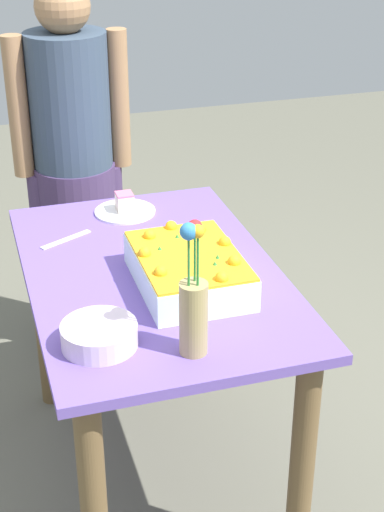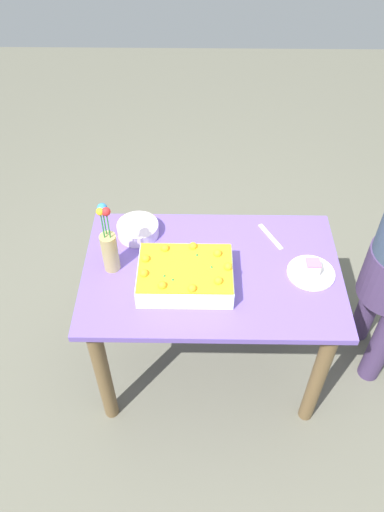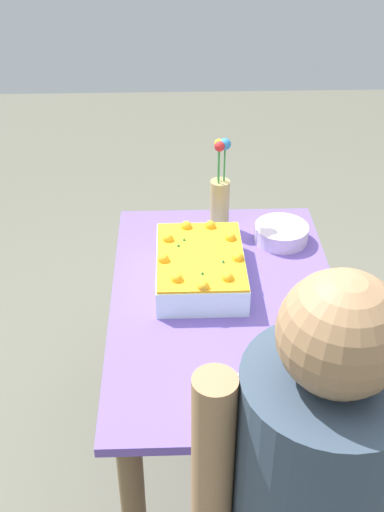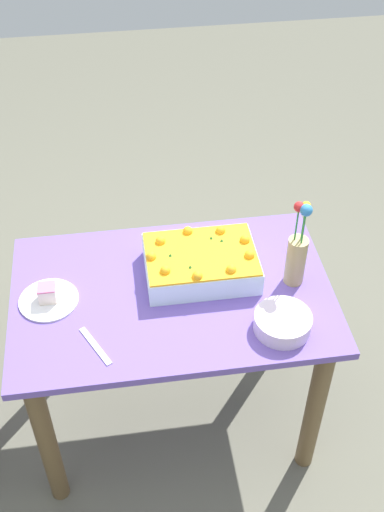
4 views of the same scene
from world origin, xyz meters
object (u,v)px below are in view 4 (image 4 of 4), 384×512
Objects in this scene: serving_plate_with_slice at (48,297)px; fruit_bowl at (283,322)px; sheet_cake at (201,263)px; flower_vase at (297,254)px; cake_knife at (95,346)px.

serving_plate_with_slice is 0.81m from fruit_bowl.
sheet_cake is 2.07× the size of fruit_bowl.
sheet_cake is at bearing -14.67° from flower_vase.
fruit_bowl is at bearing 162.90° from serving_plate_with_slice.
serving_plate_with_slice is at bearing 6.50° from sheet_cake.
flower_vase reaches higher than fruit_bowl.
cake_knife is at bearing 15.93° from flower_vase.
cake_knife is at bearing 124.22° from serving_plate_with_slice.
fruit_bowl is at bearing 61.40° from cake_knife.
sheet_cake is at bearing -52.78° from fruit_bowl.
cake_knife is (-0.15, 0.23, -0.02)m from serving_plate_with_slice.
serving_plate_with_slice is at bearing -173.31° from cake_knife.
flower_vase is 0.26m from fruit_bowl.
fruit_bowl is at bearing 127.22° from sheet_cake.
flower_vase is (-0.87, 0.02, 0.11)m from serving_plate_with_slice.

